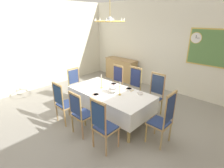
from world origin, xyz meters
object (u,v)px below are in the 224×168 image
object	(u,v)px
spoon_primary	(94,94)
framed_painting	(212,48)
chandelier	(110,21)
chair_south_a	(63,102)
candlestick_east	(120,90)
mounted_clock	(196,38)
chair_north_b	(133,87)
spoon_secondary	(133,90)
chair_north_a	(115,82)
bowl_far_right	(140,93)
candlestick_west	(101,83)
bowl_near_right	(129,89)
chair_head_east	(163,119)
dining_table	(110,94)
chair_north_c	(154,95)
chair_south_b	(81,113)
sideboard	(121,69)
bowl_far_left	(114,84)
soup_tureen	(113,89)
chair_south_c	(103,125)
chair_head_west	(76,85)
bowl_near_left	(96,95)

from	to	relation	value
spoon_primary	framed_painting	bearing A→B (deg)	51.97
chandelier	chair_south_a	bearing A→B (deg)	-126.16
candlestick_east	mounted_clock	size ratio (longest dim) A/B	1.02
chair_north_b	spoon_secondary	bearing A→B (deg)	126.77
spoon_primary	mounted_clock	distance (m)	3.56
chair_north_a	candlestick_east	xyz separation A→B (m)	(1.02, -0.96, 0.34)
chair_north_b	chandelier	distance (m)	2.11
chair_north_b	bowl_far_right	distance (m)	0.90
candlestick_east	framed_painting	xyz separation A→B (m)	(1.14, 2.78, 0.80)
candlestick_west	mounted_clock	bearing A→B (deg)	64.84
bowl_near_right	chandelier	xyz separation A→B (m)	(-0.27, -0.42, 1.68)
chair_head_east	chandelier	bearing A→B (deg)	90.00
dining_table	mounted_clock	world-z (taller)	mounted_clock
chair_head_east	bowl_far_right	distance (m)	0.94
candlestick_west	chair_north_c	bearing A→B (deg)	42.34
chair_south_b	sideboard	size ratio (longest dim) A/B	0.74
mounted_clock	bowl_near_right	bearing A→B (deg)	-106.62
bowl_far_right	bowl_far_left	bearing A→B (deg)	178.62
soup_tureen	candlestick_east	xyz separation A→B (m)	(0.21, 0.00, 0.04)
chair_south_c	framed_painting	world-z (taller)	framed_painting
chair_south_b	chair_south_c	size ratio (longest dim) A/B	0.93
chair_south_a	candlestick_east	xyz separation A→B (m)	(1.02, 0.96, 0.34)
candlestick_east	chandelier	xyz separation A→B (m)	(-0.32, 0.00, 1.56)
chair_north_a	bowl_near_right	size ratio (longest dim) A/B	6.44
chair_south_a	spoon_secondary	xyz separation A→B (m)	(1.09, 1.40, 0.21)
soup_tureen	chandelier	distance (m)	1.60
chair_south_c	chair_south_b	bearing A→B (deg)	179.58
chair_head_east	soup_tureen	world-z (taller)	chair_head_east
candlestick_west	sideboard	world-z (taller)	candlestick_west
chair_head_west	mounted_clock	xyz separation A→B (m)	(2.46, 2.77, 1.40)
chair_north_c	candlestick_east	world-z (taller)	chair_north_c
soup_tureen	bowl_near_right	bearing A→B (deg)	68.38
chair_south_b	bowl_far_right	xyz separation A→B (m)	(0.66, 1.33, 0.23)
dining_table	chair_head_west	size ratio (longest dim) A/B	2.04
chair_south_a	chair_north_c	bearing A→B (deg)	53.28
dining_table	sideboard	bearing A→B (deg)	125.52
soup_tureen	bowl_far_right	world-z (taller)	soup_tureen
chair_head_east	sideboard	bearing A→B (deg)	52.59
chair_north_b	candlestick_east	world-z (taller)	chair_north_b
chair_south_a	chair_north_c	world-z (taller)	chair_north_c
chair_south_c	sideboard	bearing A→B (deg)	126.02
bowl_near_left	bowl_far_right	size ratio (longest dim) A/B	1.09
chandelier	chair_north_a	bearing A→B (deg)	126.12
chair_south_c	sideboard	distance (m)	4.31
soup_tureen	spoon_secondary	world-z (taller)	soup_tureen
chair_head_west	chandelier	distance (m)	2.43
chair_north_c	chandelier	xyz separation A→B (m)	(-0.73, -0.96, 1.88)
bowl_far_right	spoon_primary	distance (m)	1.14
chair_north_c	framed_painting	distance (m)	2.25
chair_north_b	chair_south_c	size ratio (longest dim) A/B	1.04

